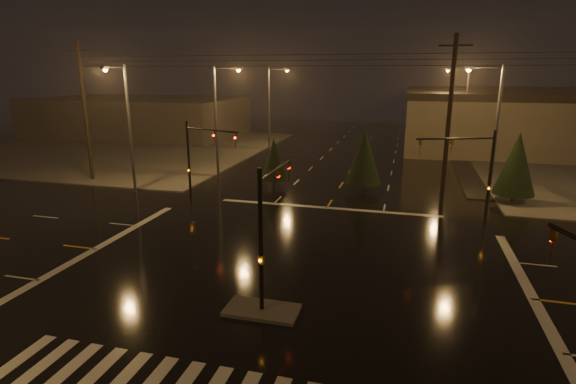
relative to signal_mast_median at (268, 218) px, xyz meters
The scene contains 18 objects.
ground 4.85m from the signal_mast_median, 90.00° to the left, with size 140.00×140.00×0.00m, color black.
sidewalk_nw 44.80m from the signal_mast_median, 132.21° to the left, with size 36.00×36.00×0.12m, color #4B4943.
median_island 3.79m from the signal_mast_median, 90.00° to the right, with size 3.00×1.60×0.15m, color #4B4943.
stop_bar_far 14.56m from the signal_mast_median, 90.00° to the left, with size 16.00×0.50×0.01m, color beige.
commercial_block 57.07m from the signal_mast_median, 127.83° to the left, with size 30.00×18.00×5.60m, color #433C3B.
signal_mast_median is the anchor object (origin of this frame).
signal_mast_ne 16.27m from the signal_mast_median, 54.28° to the left, with size 4.84×1.86×6.00m.
signal_mast_nw 16.27m from the signal_mast_median, 125.72° to the left, with size 4.84×1.86×6.00m.
streetlight_1 23.94m from the signal_mast_median, 117.96° to the left, with size 2.77×0.32×10.00m.
streetlight_2 38.78m from the signal_mast_median, 106.79° to the left, with size 2.77×0.32×10.00m.
streetlight_3 22.20m from the signal_mast_median, 59.61° to the left, with size 2.77×0.32×10.00m.
streetlight_4 40.69m from the signal_mast_median, 74.03° to the left, with size 2.77×0.32×10.00m.
streetlight_5 21.53m from the signal_mast_median, 138.30° to the left, with size 0.32×2.77×10.00m.
utility_pole_0 27.95m from the signal_mast_median, 142.19° to the left, with size 2.20×0.32×12.00m.
utility_pole_1 19.00m from the signal_mast_median, 64.89° to the left, with size 2.20×0.32×12.00m.
conifer_0 23.02m from the signal_mast_median, 55.23° to the left, with size 2.94×2.94×5.29m.
conifer_3 19.62m from the signal_mast_median, 106.03° to the left, with size 2.22×2.22×4.17m.
conifer_4 19.44m from the signal_mast_median, 84.07° to the left, with size 2.85×2.85×5.15m.
Camera 1 is at (5.28, -19.60, 9.48)m, focal length 28.00 mm.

